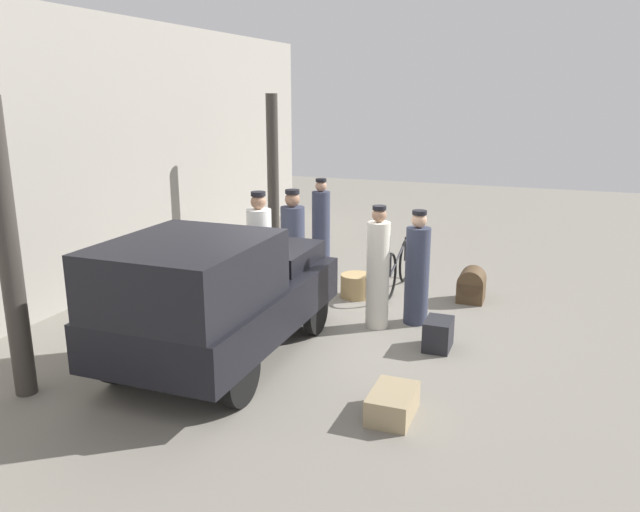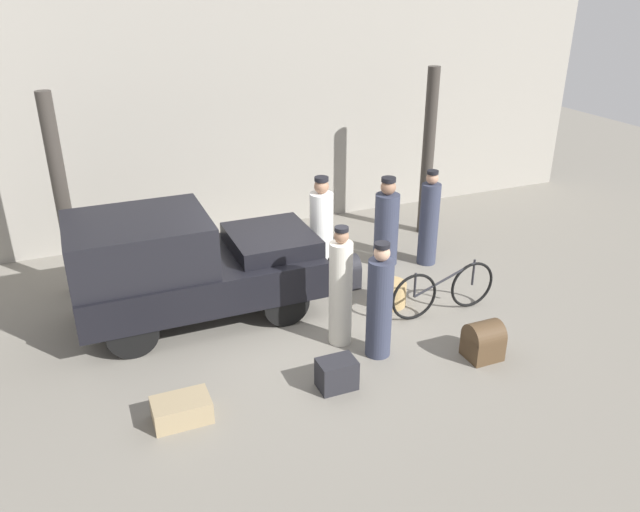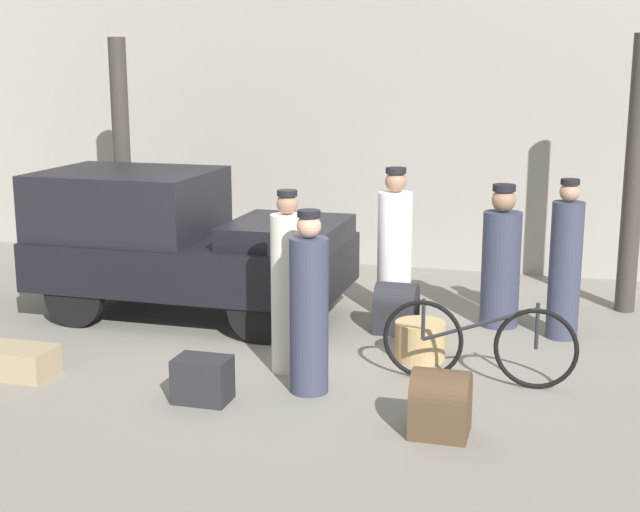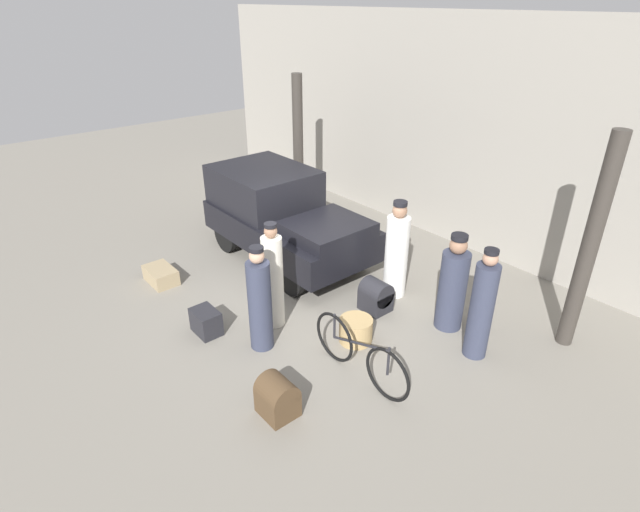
{
  "view_description": "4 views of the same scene",
  "coord_description": "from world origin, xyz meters",
  "px_view_note": "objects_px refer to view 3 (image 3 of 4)",
  "views": [
    {
      "loc": [
        -8.03,
        -2.92,
        3.27
      ],
      "look_at": [
        0.2,
        0.2,
        0.95
      ],
      "focal_mm": 35.0,
      "sensor_mm": 36.0,
      "label": 1
    },
    {
      "loc": [
        -3.04,
        -7.61,
        4.84
      ],
      "look_at": [
        0.2,
        0.2,
        0.95
      ],
      "focal_mm": 35.0,
      "sensor_mm": 36.0,
      "label": 2
    },
    {
      "loc": [
        2.67,
        -8.5,
        2.94
      ],
      "look_at": [
        0.2,
        0.2,
        0.95
      ],
      "focal_mm": 50.0,
      "sensor_mm": 36.0,
      "label": 3
    },
    {
      "loc": [
        5.72,
        -4.42,
        4.71
      ],
      "look_at": [
        0.2,
        0.2,
        0.95
      ],
      "focal_mm": 28.0,
      "sensor_mm": 36.0,
      "label": 4
    }
  ],
  "objects_px": {
    "porter_carrying_trunk": "(395,249)",
    "suitcase_tan_flat": "(203,380)",
    "bicycle": "(479,343)",
    "suitcase_small_leather": "(396,308)",
    "porter_with_bicycle": "(309,310)",
    "porter_lifting_near_truck": "(501,263)",
    "conductor_in_dark_uniform": "(565,266)",
    "trunk_large_brown": "(441,404)",
    "truck": "(175,239)",
    "porter_standing_middle": "(288,289)",
    "suitcase_black_upright": "(18,362)",
    "wicker_basket": "(420,341)"
  },
  "relations": [
    {
      "from": "porter_lifting_near_truck",
      "to": "suitcase_black_upright",
      "type": "bearing_deg",
      "value": -145.33
    },
    {
      "from": "porter_standing_middle",
      "to": "suitcase_tan_flat",
      "type": "height_order",
      "value": "porter_standing_middle"
    },
    {
      "from": "suitcase_small_leather",
      "to": "suitcase_tan_flat",
      "type": "relative_size",
      "value": 1.16
    },
    {
      "from": "suitcase_small_leather",
      "to": "suitcase_black_upright",
      "type": "height_order",
      "value": "suitcase_small_leather"
    },
    {
      "from": "porter_lifting_near_truck",
      "to": "suitcase_small_leather",
      "type": "relative_size",
      "value": 2.89
    },
    {
      "from": "wicker_basket",
      "to": "porter_carrying_trunk",
      "type": "height_order",
      "value": "porter_carrying_trunk"
    },
    {
      "from": "bicycle",
      "to": "porter_with_bicycle",
      "type": "bearing_deg",
      "value": -156.49
    },
    {
      "from": "bicycle",
      "to": "wicker_basket",
      "type": "height_order",
      "value": "bicycle"
    },
    {
      "from": "porter_standing_middle",
      "to": "suitcase_tan_flat",
      "type": "xyz_separation_m",
      "value": [
        -0.48,
        -0.97,
        -0.62
      ]
    },
    {
      "from": "bicycle",
      "to": "trunk_large_brown",
      "type": "relative_size",
      "value": 3.3
    },
    {
      "from": "wicker_basket",
      "to": "porter_lifting_near_truck",
      "type": "relative_size",
      "value": 0.32
    },
    {
      "from": "suitcase_small_leather",
      "to": "truck",
      "type": "bearing_deg",
      "value": 179.97
    },
    {
      "from": "bicycle",
      "to": "suitcase_small_leather",
      "type": "bearing_deg",
      "value": 126.86
    },
    {
      "from": "porter_carrying_trunk",
      "to": "porter_with_bicycle",
      "type": "height_order",
      "value": "porter_carrying_trunk"
    },
    {
      "from": "conductor_in_dark_uniform",
      "to": "suitcase_tan_flat",
      "type": "distance_m",
      "value": 4.14
    },
    {
      "from": "suitcase_tan_flat",
      "to": "conductor_in_dark_uniform",
      "type": "bearing_deg",
      "value": 42.75
    },
    {
      "from": "wicker_basket",
      "to": "trunk_large_brown",
      "type": "bearing_deg",
      "value": -75.5
    },
    {
      "from": "wicker_basket",
      "to": "suitcase_black_upright",
      "type": "height_order",
      "value": "wicker_basket"
    },
    {
      "from": "porter_carrying_trunk",
      "to": "suitcase_tan_flat",
      "type": "height_order",
      "value": "porter_carrying_trunk"
    },
    {
      "from": "porter_with_bicycle",
      "to": "porter_lifting_near_truck",
      "type": "xyz_separation_m",
      "value": [
        1.48,
        2.57,
        -0.04
      ]
    },
    {
      "from": "wicker_basket",
      "to": "suitcase_small_leather",
      "type": "relative_size",
      "value": 0.92
    },
    {
      "from": "conductor_in_dark_uniform",
      "to": "porter_lifting_near_truck",
      "type": "relative_size",
      "value": 1.07
    },
    {
      "from": "conductor_in_dark_uniform",
      "to": "trunk_large_brown",
      "type": "xyz_separation_m",
      "value": [
        -0.89,
        -2.92,
        -0.54
      ]
    },
    {
      "from": "porter_with_bicycle",
      "to": "suitcase_tan_flat",
      "type": "height_order",
      "value": "porter_with_bicycle"
    },
    {
      "from": "truck",
      "to": "porter_with_bicycle",
      "type": "height_order",
      "value": "truck"
    },
    {
      "from": "porter_with_bicycle",
      "to": "suitcase_tan_flat",
      "type": "bearing_deg",
      "value": -149.89
    },
    {
      "from": "conductor_in_dark_uniform",
      "to": "porter_with_bicycle",
      "type": "xyz_separation_m",
      "value": [
        -2.17,
        -2.3,
        -0.03
      ]
    },
    {
      "from": "bicycle",
      "to": "porter_with_bicycle",
      "type": "xyz_separation_m",
      "value": [
        -1.45,
        -0.63,
        0.38
      ]
    },
    {
      "from": "suitcase_black_upright",
      "to": "porter_lifting_near_truck",
      "type": "bearing_deg",
      "value": 34.67
    },
    {
      "from": "porter_lifting_near_truck",
      "to": "suitcase_black_upright",
      "type": "distance_m",
      "value": 5.2
    },
    {
      "from": "truck",
      "to": "suitcase_small_leather",
      "type": "relative_size",
      "value": 6.39
    },
    {
      "from": "wicker_basket",
      "to": "trunk_large_brown",
      "type": "xyz_separation_m",
      "value": [
        0.46,
        -1.79,
        0.07
      ]
    },
    {
      "from": "porter_carrying_trunk",
      "to": "bicycle",
      "type": "bearing_deg",
      "value": -59.29
    },
    {
      "from": "suitcase_black_upright",
      "to": "bicycle",
      "type": "bearing_deg",
      "value": 13.28
    },
    {
      "from": "wicker_basket",
      "to": "porter_lifting_near_truck",
      "type": "xyz_separation_m",
      "value": [
        0.66,
        1.41,
        0.53
      ]
    },
    {
      "from": "porter_standing_middle",
      "to": "porter_carrying_trunk",
      "type": "distance_m",
      "value": 2.23
    },
    {
      "from": "suitcase_tan_flat",
      "to": "suitcase_black_upright",
      "type": "xyz_separation_m",
      "value": [
        -1.94,
        0.12,
        -0.06
      ]
    },
    {
      "from": "porter_lifting_near_truck",
      "to": "suitcase_black_upright",
      "type": "relative_size",
      "value": 2.39
    },
    {
      "from": "porter_carrying_trunk",
      "to": "porter_with_bicycle",
      "type": "xyz_separation_m",
      "value": [
        -0.25,
        -2.63,
        -0.03
      ]
    },
    {
      "from": "bicycle",
      "to": "porter_carrying_trunk",
      "type": "xyz_separation_m",
      "value": [
        -1.19,
        2.0,
        0.41
      ]
    },
    {
      "from": "wicker_basket",
      "to": "suitcase_tan_flat",
      "type": "height_order",
      "value": "suitcase_tan_flat"
    },
    {
      "from": "porter_standing_middle",
      "to": "porter_with_bicycle",
      "type": "bearing_deg",
      "value": -53.88
    },
    {
      "from": "porter_standing_middle",
      "to": "porter_with_bicycle",
      "type": "xyz_separation_m",
      "value": [
        0.35,
        -0.49,
        -0.05
      ]
    },
    {
      "from": "bicycle",
      "to": "suitcase_small_leather",
      "type": "relative_size",
      "value": 3.22
    },
    {
      "from": "truck",
      "to": "porter_lifting_near_truck",
      "type": "relative_size",
      "value": 2.22
    },
    {
      "from": "wicker_basket",
      "to": "suitcase_black_upright",
      "type": "xyz_separation_m",
      "value": [
        -3.59,
        -1.53,
        -0.05
      ]
    },
    {
      "from": "porter_standing_middle",
      "to": "suitcase_black_upright",
      "type": "bearing_deg",
      "value": -160.6
    },
    {
      "from": "bicycle",
      "to": "suitcase_small_leather",
      "type": "xyz_separation_m",
      "value": [
        -1.04,
        1.38,
        -0.12
      ]
    },
    {
      "from": "wicker_basket",
      "to": "suitcase_tan_flat",
      "type": "xyz_separation_m",
      "value": [
        -1.65,
        -1.65,
        0.01
      ]
    },
    {
      "from": "porter_standing_middle",
      "to": "suitcase_small_leather",
      "type": "xyz_separation_m",
      "value": [
        0.76,
        1.53,
        -0.55
      ]
    }
  ]
}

